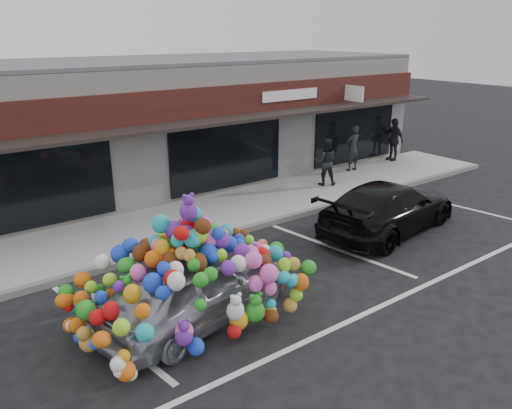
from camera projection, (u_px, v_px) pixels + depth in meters
ground at (252, 284)px, 10.84m from camera, size 90.00×90.00×0.00m
shop_building at (102, 128)px, 16.54m from camera, size 24.00×7.20×4.31m
sidewalk at (167, 226)px, 13.85m from camera, size 26.00×3.00×0.15m
kerb at (194, 243)px, 12.72m from camera, size 26.00×0.18×0.16m
parking_stripe_left at (106, 329)px, 9.19m from camera, size 0.73×4.37×0.01m
parking_stripe_mid at (337, 249)px, 12.57m from camera, size 0.73×4.37×0.01m
parking_stripe_right at (460, 207)px, 15.61m from camera, size 0.73×4.37×0.01m
lane_line at (397, 299)px, 10.22m from camera, size 14.00×0.12×0.01m
toy_car at (194, 281)px, 9.19m from camera, size 2.90×4.54×2.48m
black_sedan at (389, 207)px, 13.48m from camera, size 2.61×4.98×1.38m
pedestrian_a at (353, 148)px, 18.84m from camera, size 0.64×0.42×1.74m
pedestrian_b at (325, 162)px, 17.10m from camera, size 1.00×0.96×1.63m
pedestrian_c at (393, 139)px, 20.39m from camera, size 1.06×0.55×1.73m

